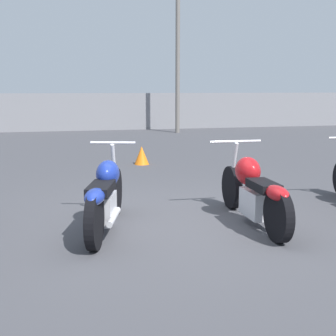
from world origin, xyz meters
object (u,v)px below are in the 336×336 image
light_pole_left (178,19)px  traffic_cone_near (142,155)px  motorcycle_slot_2 (105,196)px  motorcycle_slot_3 (254,191)px

light_pole_left → traffic_cone_near: light_pole_left is taller
light_pole_left → motorcycle_slot_2: light_pole_left is taller
motorcycle_slot_2 → motorcycle_slot_3: size_ratio=0.93×
motorcycle_slot_2 → motorcycle_slot_3: bearing=11.4°
motorcycle_slot_2 → motorcycle_slot_3: motorcycle_slot_2 is taller
traffic_cone_near → motorcycle_slot_3: bearing=-84.2°
light_pole_left → motorcycle_slot_2: size_ratio=3.56×
light_pole_left → traffic_cone_near: (-2.65, -6.96, -3.89)m
light_pole_left → motorcycle_slot_3: bearing=-100.5°
motorcycle_slot_2 → traffic_cone_near: motorcycle_slot_2 is taller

